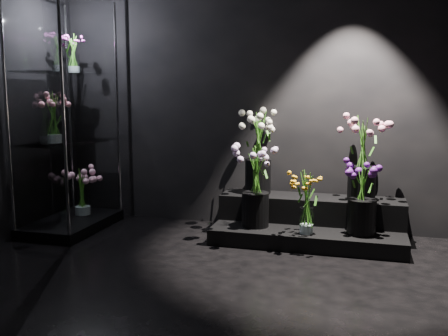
% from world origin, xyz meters
% --- Properties ---
extents(floor, '(4.00, 4.00, 0.00)m').
position_xyz_m(floor, '(0.00, 0.00, 0.00)').
color(floor, black).
rests_on(floor, ground).
extents(wall_back, '(4.00, 0.00, 4.00)m').
position_xyz_m(wall_back, '(0.00, 2.00, 1.40)').
color(wall_back, black).
rests_on(wall_back, floor).
extents(display_riser, '(1.67, 0.74, 0.37)m').
position_xyz_m(display_riser, '(0.59, 1.67, 0.15)').
color(display_riser, black).
rests_on(display_riser, floor).
extents(display_case, '(0.60, 1.00, 2.20)m').
position_xyz_m(display_case, '(-1.68, 1.37, 1.10)').
color(display_case, black).
rests_on(display_case, floor).
extents(bouquet_orange_bells, '(0.31, 0.31, 0.55)m').
position_xyz_m(bouquet_orange_bells, '(0.60, 1.34, 0.43)').
color(bouquet_orange_bells, white).
rests_on(bouquet_orange_bells, display_riser).
extents(bouquet_lilac, '(0.42, 0.42, 0.72)m').
position_xyz_m(bouquet_lilac, '(0.13, 1.46, 0.55)').
color(bouquet_lilac, black).
rests_on(bouquet_lilac, display_riser).
extents(bouquet_purple, '(0.38, 0.38, 0.62)m').
position_xyz_m(bouquet_purple, '(1.04, 1.45, 0.48)').
color(bouquet_purple, black).
rests_on(bouquet_purple, display_riser).
extents(bouquet_cream_roses, '(0.44, 0.44, 0.78)m').
position_xyz_m(bouquet_cream_roses, '(0.08, 1.79, 0.82)').
color(bouquet_cream_roses, black).
rests_on(bouquet_cream_roses, display_riser).
extents(bouquet_pink_roses, '(0.45, 0.45, 0.74)m').
position_xyz_m(bouquet_pink_roses, '(1.03, 1.75, 0.80)').
color(bouquet_pink_roses, black).
rests_on(bouquet_pink_roses, display_riser).
extents(bouquet_case_pink, '(0.33, 0.33, 0.46)m').
position_xyz_m(bouquet_case_pink, '(-1.72, 1.21, 1.10)').
color(bouquet_case_pink, white).
rests_on(bouquet_case_pink, display_case).
extents(bouquet_case_magenta, '(0.25, 0.25, 0.36)m').
position_xyz_m(bouquet_case_magenta, '(-1.69, 1.54, 1.70)').
color(bouquet_case_magenta, white).
rests_on(bouquet_case_magenta, display_case).
extents(bouquet_case_base_pink, '(0.35, 0.35, 0.47)m').
position_xyz_m(bouquet_case_base_pink, '(-1.67, 1.55, 0.35)').
color(bouquet_case_base_pink, white).
rests_on(bouquet_case_base_pink, display_case).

